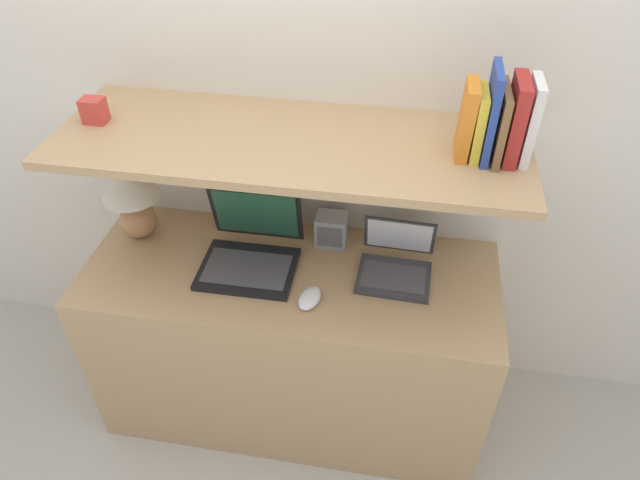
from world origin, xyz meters
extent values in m
plane|color=#B2AD9E|center=(0.00, 0.00, 0.00)|extent=(12.00, 12.00, 0.00)
cube|color=silver|center=(0.00, 0.64, 1.20)|extent=(6.00, 0.05, 2.40)
cube|color=tan|center=(0.00, 0.29, 0.37)|extent=(1.43, 0.57, 0.74)
cube|color=silver|center=(0.00, 0.59, 0.60)|extent=(1.43, 0.04, 1.19)
cube|color=tan|center=(0.00, 0.35, 1.21)|extent=(1.43, 0.51, 0.03)
ellipsoid|color=#B27A4C|center=(-0.59, 0.40, 0.81)|extent=(0.13, 0.13, 0.14)
cylinder|color=tan|center=(-0.59, 0.40, 0.89)|extent=(0.02, 0.02, 0.04)
cone|color=beige|center=(-0.59, 0.40, 0.97)|extent=(0.20, 0.20, 0.12)
cube|color=black|center=(-0.14, 0.27, 0.75)|extent=(0.33, 0.25, 0.02)
cube|color=#47474C|center=(-0.14, 0.26, 0.76)|extent=(0.29, 0.18, 0.00)
cube|color=black|center=(-0.14, 0.42, 0.87)|extent=(0.33, 0.06, 0.23)
cube|color=#235138|center=(-0.14, 0.42, 0.87)|extent=(0.29, 0.05, 0.20)
cube|color=#333338|center=(0.36, 0.31, 0.75)|extent=(0.25, 0.20, 0.02)
cube|color=#47474C|center=(0.36, 0.30, 0.76)|extent=(0.22, 0.14, 0.00)
cube|color=#333338|center=(0.36, 0.43, 0.84)|extent=(0.25, 0.06, 0.16)
cube|color=white|center=(0.36, 0.42, 0.84)|extent=(0.22, 0.05, 0.14)
ellipsoid|color=white|center=(0.10, 0.16, 0.76)|extent=(0.09, 0.12, 0.04)
cube|color=gray|center=(0.12, 0.47, 0.80)|extent=(0.11, 0.09, 0.12)
cube|color=#59595B|center=(0.12, 0.42, 0.80)|extent=(0.09, 0.00, 0.08)
cube|color=silver|center=(0.67, 0.35, 1.34)|extent=(0.03, 0.13, 0.23)
cube|color=#A82823|center=(0.63, 0.35, 1.34)|extent=(0.04, 0.15, 0.23)
cube|color=brown|center=(0.60, 0.35, 1.32)|extent=(0.02, 0.18, 0.20)
cube|color=#284293|center=(0.57, 0.35, 1.35)|extent=(0.02, 0.16, 0.26)
cube|color=gold|center=(0.54, 0.35, 1.32)|extent=(0.03, 0.14, 0.19)
cube|color=orange|center=(0.51, 0.35, 1.33)|extent=(0.04, 0.13, 0.21)
cube|color=#CC3D33|center=(-0.61, 0.35, 1.26)|extent=(0.07, 0.06, 0.08)
camera|label=1|loc=(0.35, -1.11, 2.07)|focal=32.00mm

